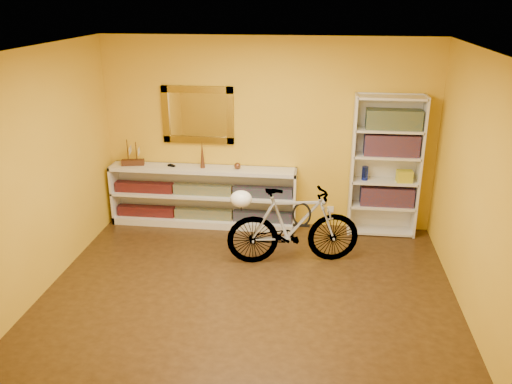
# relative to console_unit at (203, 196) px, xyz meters

# --- Properties ---
(floor) EXTENTS (4.50, 4.00, 0.01)m
(floor) POSITION_rel_console_unit_xyz_m (0.88, -1.81, -0.43)
(floor) COLOR #321F0D
(floor) RESTS_ON ground
(ceiling) EXTENTS (4.50, 4.00, 0.01)m
(ceiling) POSITION_rel_console_unit_xyz_m (0.88, -1.81, 2.18)
(ceiling) COLOR silver
(ceiling) RESTS_ON ground
(back_wall) EXTENTS (4.50, 0.01, 2.60)m
(back_wall) POSITION_rel_console_unit_xyz_m (0.88, 0.19, 0.88)
(back_wall) COLOR gold
(back_wall) RESTS_ON ground
(left_wall) EXTENTS (0.01, 4.00, 2.60)m
(left_wall) POSITION_rel_console_unit_xyz_m (-1.37, -1.81, 0.88)
(left_wall) COLOR gold
(left_wall) RESTS_ON ground
(right_wall) EXTENTS (0.01, 4.00, 2.60)m
(right_wall) POSITION_rel_console_unit_xyz_m (3.14, -1.81, 0.88)
(right_wall) COLOR gold
(right_wall) RESTS_ON ground
(gilt_mirror) EXTENTS (0.98, 0.06, 0.78)m
(gilt_mirror) POSITION_rel_console_unit_xyz_m (-0.07, 0.15, 1.12)
(gilt_mirror) COLOR olive
(gilt_mirror) RESTS_ON back_wall
(wall_socket) EXTENTS (0.09, 0.02, 0.09)m
(wall_socket) POSITION_rel_console_unit_xyz_m (1.78, 0.17, -0.17)
(wall_socket) COLOR silver
(wall_socket) RESTS_ON back_wall
(console_unit) EXTENTS (2.60, 0.35, 0.85)m
(console_unit) POSITION_rel_console_unit_xyz_m (0.00, 0.00, 0.00)
(console_unit) COLOR silver
(console_unit) RESTS_ON floor
(cd_row_lower) EXTENTS (2.50, 0.13, 0.14)m
(cd_row_lower) POSITION_rel_console_unit_xyz_m (0.00, -0.02, -0.26)
(cd_row_lower) COLOR black
(cd_row_lower) RESTS_ON console_unit
(cd_row_upper) EXTENTS (2.50, 0.13, 0.14)m
(cd_row_upper) POSITION_rel_console_unit_xyz_m (0.00, -0.02, 0.11)
(cd_row_upper) COLOR navy
(cd_row_upper) RESTS_ON console_unit
(model_ship) EXTENTS (0.33, 0.17, 0.37)m
(model_ship) POSITION_rel_console_unit_xyz_m (-0.99, 0.00, 0.61)
(model_ship) COLOR #3B1E10
(model_ship) RESTS_ON console_unit
(toy_car) EXTENTS (0.00, 0.00, 0.00)m
(toy_car) POSITION_rel_console_unit_xyz_m (-0.43, 0.00, 0.43)
(toy_car) COLOR black
(toy_car) RESTS_ON console_unit
(bronze_ornament) EXTENTS (0.07, 0.07, 0.38)m
(bronze_ornament) POSITION_rel_console_unit_xyz_m (0.01, 0.00, 0.62)
(bronze_ornament) COLOR brown
(bronze_ornament) RESTS_ON console_unit
(decorative_orb) EXTENTS (0.09, 0.09, 0.09)m
(decorative_orb) POSITION_rel_console_unit_xyz_m (0.49, 0.00, 0.47)
(decorative_orb) COLOR brown
(decorative_orb) RESTS_ON console_unit
(bookcase) EXTENTS (0.90, 0.30, 1.90)m
(bookcase) POSITION_rel_console_unit_xyz_m (2.47, 0.03, 0.52)
(bookcase) COLOR silver
(bookcase) RESTS_ON floor
(book_row_a) EXTENTS (0.70, 0.22, 0.26)m
(book_row_a) POSITION_rel_console_unit_xyz_m (2.52, 0.03, 0.12)
(book_row_a) COLOR maroon
(book_row_a) RESTS_ON bookcase
(book_row_b) EXTENTS (0.70, 0.22, 0.28)m
(book_row_b) POSITION_rel_console_unit_xyz_m (2.52, 0.03, 0.83)
(book_row_b) COLOR maroon
(book_row_b) RESTS_ON bookcase
(book_row_c) EXTENTS (0.70, 0.22, 0.25)m
(book_row_c) POSITION_rel_console_unit_xyz_m (2.52, 0.03, 1.16)
(book_row_c) COLOR navy
(book_row_c) RESTS_ON bookcase
(travel_mug) EXTENTS (0.08, 0.08, 0.19)m
(travel_mug) POSITION_rel_console_unit_xyz_m (2.20, 0.01, 0.43)
(travel_mug) COLOR #162499
(travel_mug) RESTS_ON bookcase
(red_tin) EXTENTS (0.14, 0.14, 0.17)m
(red_tin) POSITION_rel_console_unit_xyz_m (2.27, 0.06, 1.13)
(red_tin) COLOR maroon
(red_tin) RESTS_ON bookcase
(yellow_bag) EXTENTS (0.21, 0.15, 0.16)m
(yellow_bag) POSITION_rel_console_unit_xyz_m (2.72, -0.01, 0.42)
(yellow_bag) COLOR gold
(yellow_bag) RESTS_ON bookcase
(bicycle) EXTENTS (0.73, 1.69, 0.96)m
(bicycle) POSITION_rel_console_unit_xyz_m (1.32, -0.97, 0.06)
(bicycle) COLOR silver
(bicycle) RESTS_ON floor
(helmet) EXTENTS (0.26, 0.25, 0.19)m
(helmet) POSITION_rel_console_unit_xyz_m (0.70, -1.09, 0.42)
(helmet) COLOR white
(helmet) RESTS_ON bicycle
(u_lock) EXTENTS (0.23, 0.02, 0.23)m
(u_lock) POSITION_rel_console_unit_xyz_m (1.41, -0.95, 0.20)
(u_lock) COLOR black
(u_lock) RESTS_ON bicycle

